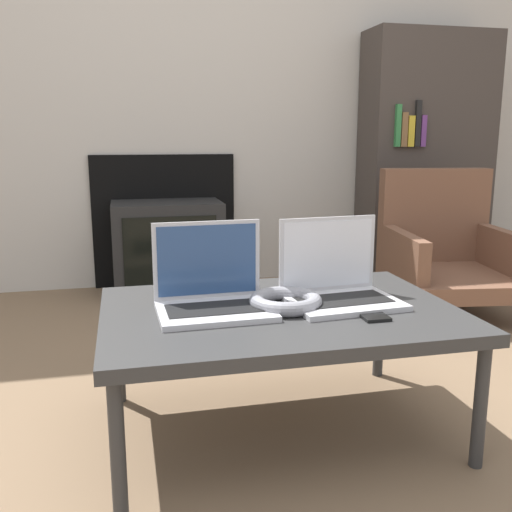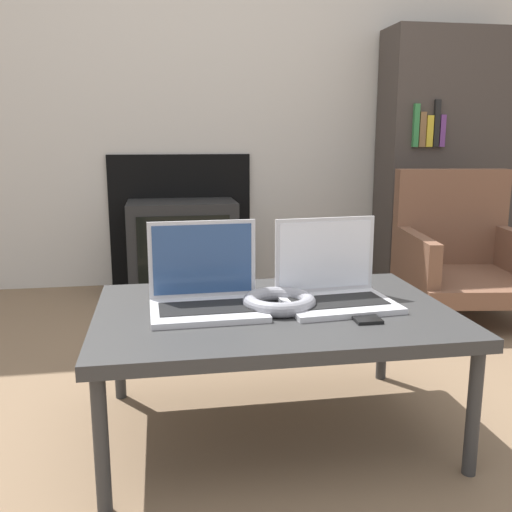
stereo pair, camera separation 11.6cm
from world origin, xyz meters
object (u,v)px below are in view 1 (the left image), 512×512
laptop_right (337,283)px  headphones (285,301)px  laptop_left (212,291)px  armchair (444,248)px  tv (168,248)px  phone (370,314)px

laptop_right → headphones: (-0.17, -0.04, -0.03)m
laptop_left → headphones: 0.21m
headphones → armchair: armchair is taller
laptop_left → tv: size_ratio=0.54×
laptop_left → tv: (-0.00, 1.60, -0.18)m
laptop_right → headphones: bearing=-173.2°
tv → phone: bearing=-76.6°
headphones → armchair: size_ratio=0.29×
laptop_right → armchair: 1.38m
laptop_left → laptop_right: size_ratio=0.96×
laptop_left → phone: size_ratio=2.58×
headphones → laptop_left: bearing=170.3°
laptop_left → armchair: (1.34, 0.98, -0.13)m
laptop_right → tv: laptop_right is taller
phone → armchair: 1.47m
laptop_left → laptop_right: bearing=-1.6°
headphones → phone: bearing=-29.8°
armchair → headphones: bearing=-129.7°
laptop_right → headphones: laptop_right is taller
laptop_left → tv: 1.61m
headphones → phone: headphones is taller
laptop_right → phone: size_ratio=2.68×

